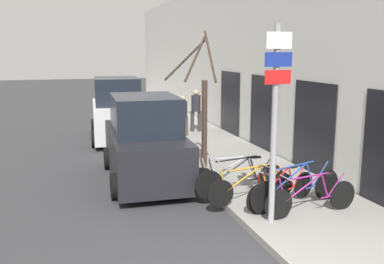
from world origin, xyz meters
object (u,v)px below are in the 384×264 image
at_px(bicycle_0, 312,197).
at_px(bicycle_5, 237,177).
at_px(bicycle_3, 252,187).
at_px(parked_car_0, 145,143).
at_px(bicycle_4, 241,179).
at_px(parked_car_1, 117,112).
at_px(bicycle_1, 297,188).
at_px(pedestrian_near, 183,113).
at_px(street_tree, 203,110).
at_px(bicycle_2, 282,189).
at_px(pedestrian_far, 196,107).
at_px(signpost, 275,118).

relative_size(bicycle_0, bicycle_5, 0.94).
distance_m(bicycle_3, parked_car_0, 3.41).
bearing_deg(bicycle_4, parked_car_1, 9.64).
relative_size(bicycle_1, pedestrian_near, 1.53).
bearing_deg(bicycle_3, bicycle_4, -2.34).
bearing_deg(bicycle_4, bicycle_1, -143.56).
xyz_separation_m(parked_car_0, street_tree, (1.73, 0.29, 0.78)).
height_order(bicycle_2, pedestrian_far, pedestrian_far).
xyz_separation_m(bicycle_5, pedestrian_far, (1.42, 7.82, 0.62)).
relative_size(bicycle_5, parked_car_0, 0.52).
height_order(signpost, bicycle_2, signpost).
distance_m(pedestrian_near, street_tree, 4.85).
distance_m(signpost, bicycle_2, 1.98).
bearing_deg(pedestrian_near, bicycle_4, -81.47).
relative_size(bicycle_4, pedestrian_near, 1.43).
bearing_deg(street_tree, bicycle_3, -87.70).
height_order(parked_car_1, pedestrian_far, parked_car_1).
height_order(bicycle_0, pedestrian_near, pedestrian_near).
bearing_deg(bicycle_1, signpost, 110.92).
xyz_separation_m(parked_car_1, pedestrian_near, (2.49, -0.71, -0.03)).
xyz_separation_m(bicycle_5, street_tree, (-0.08, 2.37, 1.29)).
height_order(signpost, pedestrian_far, signpost).
height_order(bicycle_2, street_tree, street_tree).
bearing_deg(bicycle_3, bicycle_5, -1.90).
relative_size(parked_car_0, pedestrian_far, 2.58).
xyz_separation_m(bicycle_3, street_tree, (-0.12, 3.11, 1.31)).
distance_m(parked_car_1, pedestrian_far, 3.25).
height_order(bicycle_4, street_tree, street_tree).
distance_m(pedestrian_near, pedestrian_far, 1.06).
xyz_separation_m(bicycle_4, pedestrian_near, (0.64, 7.30, 0.52)).
bearing_deg(parked_car_1, bicycle_4, -73.42).
xyz_separation_m(bicycle_0, bicycle_4, (-0.91, 1.53, 0.02)).
height_order(signpost, bicycle_3, signpost).
bearing_deg(street_tree, signpost, -89.33).
relative_size(pedestrian_near, pedestrian_far, 0.91).
xyz_separation_m(signpost, street_tree, (-0.05, 4.20, -0.40)).
bearing_deg(bicycle_3, bicycle_1, -126.07).
relative_size(bicycle_5, pedestrian_far, 1.33).
distance_m(bicycle_0, bicycle_3, 1.33).
bearing_deg(bicycle_0, parked_car_1, 11.90).
distance_m(bicycle_0, bicycle_1, 0.50).
bearing_deg(pedestrian_far, bicycle_2, -81.50).
height_order(bicycle_4, parked_car_1, parked_car_1).
distance_m(bicycle_3, pedestrian_near, 7.88).
relative_size(signpost, bicycle_3, 1.78).
distance_m(bicycle_4, parked_car_1, 8.24).
relative_size(bicycle_3, parked_car_1, 0.48).
distance_m(bicycle_1, street_tree, 3.93).
xyz_separation_m(parked_car_1, street_tree, (1.75, -5.45, 0.73)).
bearing_deg(street_tree, bicycle_1, -75.10).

